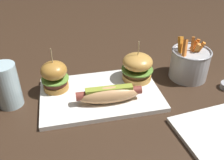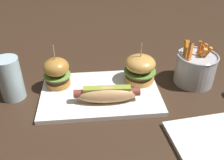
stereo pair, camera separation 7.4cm
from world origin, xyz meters
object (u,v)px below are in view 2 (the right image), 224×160
(fries_bucket, at_px, (195,68))
(slider_left, at_px, (57,72))
(side_plate, at_px, (222,149))
(hot_dog, at_px, (107,94))
(water_glass, at_px, (10,79))
(slider_right, at_px, (140,68))
(platter_main, at_px, (100,93))

(fries_bucket, bearing_deg, slider_left, 179.32)
(fries_bucket, height_order, side_plate, fries_bucket)
(hot_dog, height_order, water_glass, water_glass)
(slider_right, xyz_separation_m, fries_bucket, (0.18, -0.01, -0.01))
(slider_left, bearing_deg, hot_dog, -33.62)
(platter_main, xyz_separation_m, side_plate, (0.27, -0.24, -0.00))
(hot_dog, xyz_separation_m, slider_right, (0.11, 0.10, 0.02))
(platter_main, height_order, hot_dog, hot_dog)
(water_glass, bearing_deg, slider_right, 4.55)
(hot_dog, bearing_deg, side_plate, -37.40)
(platter_main, relative_size, water_glass, 2.75)
(slider_right, height_order, water_glass, slider_right)
(platter_main, height_order, side_plate, platter_main)
(hot_dog, relative_size, slider_left, 1.38)
(slider_left, height_order, water_glass, slider_left)
(platter_main, height_order, slider_right, slider_right)
(slider_right, height_order, fries_bucket, slider_right)
(hot_dog, xyz_separation_m, slider_left, (-0.15, 0.10, 0.02))
(fries_bucket, height_order, water_glass, fries_bucket)
(slider_left, xyz_separation_m, water_glass, (-0.13, -0.03, 0.00))
(hot_dog, relative_size, fries_bucket, 1.30)
(platter_main, distance_m, hot_dog, 0.06)
(slider_left, bearing_deg, slider_right, -0.02)
(slider_right, bearing_deg, side_plate, -64.04)
(side_plate, bearing_deg, slider_right, 115.96)
(slider_right, distance_m, fries_bucket, 0.18)
(side_plate, bearing_deg, platter_main, 138.22)
(platter_main, relative_size, slider_right, 2.70)
(platter_main, xyz_separation_m, hot_dog, (0.02, -0.05, 0.03))
(hot_dog, distance_m, slider_right, 0.15)
(fries_bucket, relative_size, side_plate, 0.67)
(hot_dog, distance_m, side_plate, 0.33)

